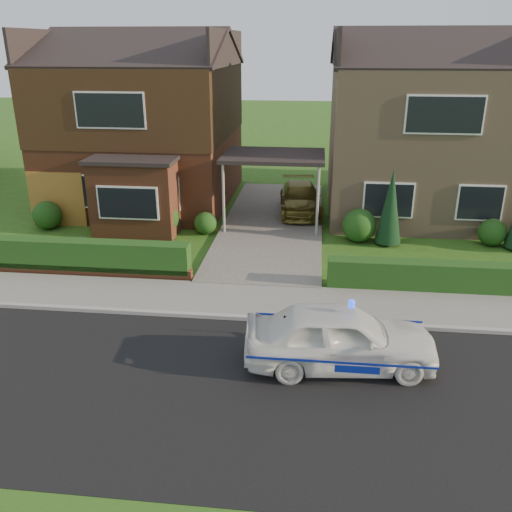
# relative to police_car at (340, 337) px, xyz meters

# --- Properties ---
(ground) EXTENTS (120.00, 120.00, 0.00)m
(ground) POSITION_rel_police_car_xyz_m (-2.27, -1.20, -0.71)
(ground) COLOR #295316
(ground) RESTS_ON ground
(road) EXTENTS (60.00, 6.00, 0.02)m
(road) POSITION_rel_police_car_xyz_m (-2.27, -1.20, -0.71)
(road) COLOR black
(road) RESTS_ON ground
(kerb) EXTENTS (60.00, 0.16, 0.12)m
(kerb) POSITION_rel_police_car_xyz_m (-2.27, 1.85, -0.65)
(kerb) COLOR #9E9993
(kerb) RESTS_ON ground
(sidewalk) EXTENTS (60.00, 2.00, 0.10)m
(sidewalk) POSITION_rel_police_car_xyz_m (-2.27, 2.90, -0.66)
(sidewalk) COLOR slate
(sidewalk) RESTS_ON ground
(driveway) EXTENTS (3.80, 12.00, 0.12)m
(driveway) POSITION_rel_police_car_xyz_m (-2.27, 9.80, -0.65)
(driveway) COLOR #666059
(driveway) RESTS_ON ground
(house_left) EXTENTS (7.50, 9.53, 7.25)m
(house_left) POSITION_rel_police_car_xyz_m (-8.05, 12.70, 3.10)
(house_left) COLOR brown
(house_left) RESTS_ON ground
(house_right) EXTENTS (7.50, 8.06, 7.25)m
(house_right) POSITION_rel_police_car_xyz_m (3.53, 12.79, 2.96)
(house_right) COLOR #9A7E5E
(house_right) RESTS_ON ground
(carport_link) EXTENTS (3.80, 3.00, 2.77)m
(carport_link) POSITION_rel_police_car_xyz_m (-2.27, 9.75, 1.95)
(carport_link) COLOR black
(carport_link) RESTS_ON ground
(garage_door) EXTENTS (2.20, 0.10, 2.10)m
(garage_door) POSITION_rel_police_car_xyz_m (-10.52, 8.76, 0.34)
(garage_door) COLOR brown
(garage_door) RESTS_ON ground
(dwarf_wall) EXTENTS (7.70, 0.25, 0.36)m
(dwarf_wall) POSITION_rel_police_car_xyz_m (-8.07, 4.10, -0.53)
(dwarf_wall) COLOR brown
(dwarf_wall) RESTS_ON ground
(hedge_left) EXTENTS (7.50, 0.55, 0.90)m
(hedge_left) POSITION_rel_police_car_xyz_m (-8.07, 4.25, -0.71)
(hedge_left) COLOR #1A3A12
(hedge_left) RESTS_ON ground
(hedge_right) EXTENTS (7.50, 0.55, 0.80)m
(hedge_right) POSITION_rel_police_car_xyz_m (3.53, 4.15, -0.71)
(hedge_right) COLOR #1A3A12
(hedge_right) RESTS_ON ground
(shrub_left_far) EXTENTS (1.08, 1.08, 1.08)m
(shrub_left_far) POSITION_rel_police_car_xyz_m (-10.77, 8.30, -0.17)
(shrub_left_far) COLOR #1A3A12
(shrub_left_far) RESTS_ON ground
(shrub_left_mid) EXTENTS (1.32, 1.32, 1.32)m
(shrub_left_mid) POSITION_rel_police_car_xyz_m (-6.27, 8.10, -0.05)
(shrub_left_mid) COLOR #1A3A12
(shrub_left_mid) RESTS_ON ground
(shrub_left_near) EXTENTS (0.84, 0.84, 0.84)m
(shrub_left_near) POSITION_rel_police_car_xyz_m (-4.67, 8.40, -0.29)
(shrub_left_near) COLOR #1A3A12
(shrub_left_near) RESTS_ON ground
(shrub_right_near) EXTENTS (1.20, 1.20, 1.20)m
(shrub_right_near) POSITION_rel_police_car_xyz_m (0.93, 8.20, -0.11)
(shrub_right_near) COLOR #1A3A12
(shrub_right_near) RESTS_ON ground
(shrub_right_mid) EXTENTS (0.96, 0.96, 0.96)m
(shrub_right_mid) POSITION_rel_police_car_xyz_m (5.53, 8.30, -0.23)
(shrub_right_mid) COLOR #1A3A12
(shrub_right_mid) RESTS_ON ground
(conifer_a) EXTENTS (0.90, 0.90, 2.60)m
(conifer_a) POSITION_rel_police_car_xyz_m (1.93, 8.00, 0.59)
(conifer_a) COLOR black
(conifer_a) RESTS_ON ground
(police_car) EXTENTS (3.81, 4.29, 1.58)m
(police_car) POSITION_rel_police_car_xyz_m (0.00, 0.00, 0.00)
(police_car) COLOR white
(police_car) RESTS_ON ground
(driveway_car) EXTENTS (1.95, 4.10, 1.15)m
(driveway_car) POSITION_rel_police_car_xyz_m (-1.27, 11.22, -0.01)
(driveway_car) COLOR olive
(driveway_car) RESTS_ON driveway
(potted_plant_a) EXTENTS (0.39, 0.28, 0.72)m
(potted_plant_a) POSITION_rel_police_car_xyz_m (-6.70, 4.80, -0.35)
(potted_plant_a) COLOR gray
(potted_plant_a) RESTS_ON ground
(potted_plant_b) EXTENTS (0.56, 0.52, 0.80)m
(potted_plant_b) POSITION_rel_police_car_xyz_m (-8.26, 4.86, -0.31)
(potted_plant_b) COLOR gray
(potted_plant_b) RESTS_ON ground
(potted_plant_c) EXTENTS (0.61, 0.61, 0.83)m
(potted_plant_c) POSITION_rel_police_car_xyz_m (-8.03, 5.17, -0.29)
(potted_plant_c) COLOR gray
(potted_plant_c) RESTS_ON ground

